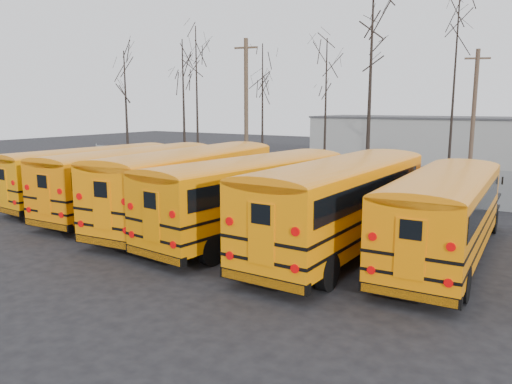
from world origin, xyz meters
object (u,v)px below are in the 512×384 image
Objects in this scene: bus_a at (94,170)px; bus_e at (343,197)px; bus_b at (135,175)px; utility_pole_left at (246,107)px; bus_f at (445,208)px; utility_pole_right at (473,117)px; bus_d at (254,190)px; bus_c at (192,180)px.

bus_a is 14.44m from bus_e.
bus_b is 10.92m from bus_e.
utility_pole_left is at bearing 90.10° from bus_a.
bus_f is 21.74m from utility_pole_left.
utility_pole_right reaches higher than bus_f.
bus_d is (10.69, -1.13, 0.12)m from bus_a.
bus_a is 1.28× the size of utility_pole_right.
bus_e is 1.23× the size of utility_pole_left.
utility_pole_left is at bearing 98.47° from bus_b.
bus_e is 17.80m from utility_pole_right.
bus_a is at bearing 169.09° from bus_c.
utility_pole_right reaches higher than bus_b.
bus_a is at bearing -106.23° from utility_pole_left.
bus_d reaches higher than bus_f.
bus_f is (14.17, 0.18, -0.06)m from bus_b.
bus_a is 0.98× the size of bus_f.
bus_d is at bearing -7.67° from bus_b.
bus_b is 0.98× the size of bus_d.
bus_f is (10.37, 0.45, -0.17)m from bus_c.
utility_pole_right is at bearing 50.54° from bus_a.
utility_pole_left reaches higher than bus_c.
bus_a is 1.12× the size of utility_pole_left.
bus_e is (10.90, -0.59, 0.10)m from bus_b.
bus_e reaches higher than bus_f.
bus_c is at bearing -6.70° from bus_b.
bus_d is 1.37× the size of utility_pole_right.
utility_pole_right is (14.72, 3.45, -0.65)m from utility_pole_left.
bus_d is at bearing -2.18° from bus_a.
bus_c reaches higher than bus_a.
bus_b is 21.01m from utility_pole_right.
bus_a is at bearing 176.41° from bus_e.
bus_a is at bearing 169.58° from bus_b.
bus_c is (3.80, -0.28, 0.11)m from bus_b.
bus_c is at bearing 178.14° from bus_e.
bus_e is at bearing 6.51° from bus_d.
utility_pole_right is (15.57, 16.53, 2.61)m from bus_a.
bus_c is at bearing -139.83° from utility_pole_right.
bus_c reaches higher than bus_e.
utility_pole_right is at bearing 52.07° from bus_b.
bus_f is at bearing -107.15° from utility_pole_right.
bus_d is 0.97× the size of bus_e.
bus_e is at bearing -7.51° from bus_c.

